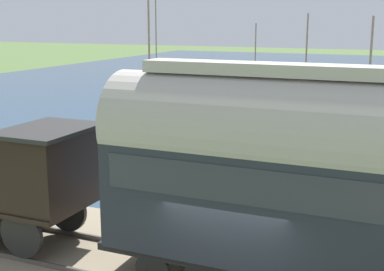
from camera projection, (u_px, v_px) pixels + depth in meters
steam_locomotive at (17, 175)px, 13.28m from camera, size 2.35×5.10×3.49m
passenger_coach at (313, 173)px, 10.26m from camera, size 2.21×8.69×4.66m
sailboat_blue at (255, 83)px, 44.40m from camera, size 3.00×6.06×5.62m
sailboat_white at (304, 107)px, 33.08m from camera, size 1.74×4.97×6.30m
sailboat_yellow at (157, 85)px, 45.02m from camera, size 3.15×5.87×8.40m
sailboat_red at (150, 122)px, 27.25m from camera, size 2.52×5.55×8.31m
sailboat_navy at (365, 139)px, 23.88m from camera, size 2.00×6.25×6.11m
rowboat_near_shore at (260, 217)px, 15.98m from camera, size 1.79×3.11×0.39m
rowboat_off_pier at (132, 164)px, 21.75m from camera, size 2.20×1.92×0.42m
rowboat_far_out at (225, 147)px, 24.34m from camera, size 1.52×2.23×0.50m
rowboat_mid_harbor at (43, 173)px, 20.30m from camera, size 1.35×2.64×0.48m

